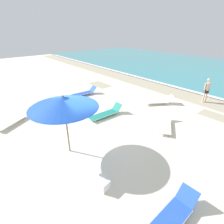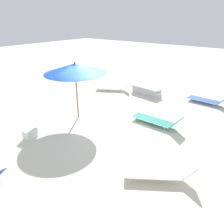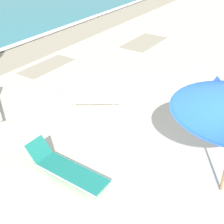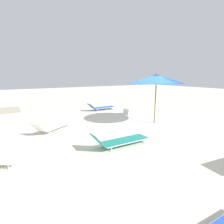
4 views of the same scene
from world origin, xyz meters
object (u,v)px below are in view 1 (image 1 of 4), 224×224
(sun_lounger_beside_umbrella, at_px, (85,92))
(sun_lounger_near_water_right, at_px, (165,123))
(sun_lounger_near_water_left, at_px, (159,101))
(beach_umbrella, at_px, (64,102))
(sun_lounger_under_umbrella, at_px, (14,119))
(lounger_stack, at_px, (46,106))
(beachgoer_wading_adult, at_px, (207,89))
(sun_lounger_mid_beach_solo, at_px, (172,216))
(cooler_box, at_px, (102,184))
(sun_lounger_mid_beach_pair_a, at_px, (106,113))

(sun_lounger_beside_umbrella, relative_size, sun_lounger_near_water_right, 1.03)
(sun_lounger_near_water_left, distance_m, sun_lounger_near_water_right, 3.25)
(beach_umbrella, xyz_separation_m, sun_lounger_beside_umbrella, (-5.63, 4.31, -2.13))
(sun_lounger_under_umbrella, relative_size, sun_lounger_beside_umbrella, 1.05)
(beach_umbrella, xyz_separation_m, lounger_stack, (-4.93, 0.88, -2.10))
(sun_lounger_under_umbrella, bearing_deg, sun_lounger_near_water_left, 36.34)
(beach_umbrella, height_order, beachgoer_wading_adult, beach_umbrella)
(beach_umbrella, xyz_separation_m, beachgoer_wading_adult, (1.25, 10.24, -1.35))
(sun_lounger_mid_beach_solo, distance_m, beachgoer_wading_adult, 10.18)
(beach_umbrella, distance_m, sun_lounger_under_umbrella, 4.99)
(beach_umbrella, relative_size, sun_lounger_near_water_left, 1.36)
(beach_umbrella, xyz_separation_m, sun_lounger_near_water_right, (1.50, 5.01, -2.13))
(sun_lounger_under_umbrella, xyz_separation_m, beachgoer_wading_adult, (5.61, 11.45, 0.78))
(sun_lounger_under_umbrella, relative_size, sun_lounger_mid_beach_solo, 1.02)
(beach_umbrella, height_order, sun_lounger_near_water_left, beach_umbrella)
(sun_lounger_under_umbrella, bearing_deg, cooler_box, -21.39)
(lounger_stack, height_order, cooler_box, lounger_stack)
(sun_lounger_beside_umbrella, relative_size, sun_lounger_near_water_left, 1.03)
(lounger_stack, height_order, sun_lounger_beside_umbrella, sun_lounger_beside_umbrella)
(beach_umbrella, xyz_separation_m, sun_lounger_under_umbrella, (-4.35, -1.20, -2.13))
(sun_lounger_beside_umbrella, height_order, beachgoer_wading_adult, beachgoer_wading_adult)
(beachgoer_wading_adult, xyz_separation_m, cooler_box, (1.26, -10.34, -0.81))
(sun_lounger_mid_beach_solo, distance_m, sun_lounger_mid_beach_pair_a, 6.81)
(sun_lounger_beside_umbrella, distance_m, cooler_box, 9.27)
(beach_umbrella, height_order, sun_lounger_mid_beach_pair_a, beach_umbrella)
(lounger_stack, distance_m, beachgoer_wading_adult, 11.25)
(sun_lounger_near_water_right, bearing_deg, sun_lounger_mid_beach_pair_a, 174.23)
(sun_lounger_near_water_right, bearing_deg, sun_lounger_near_water_left, 97.56)
(sun_lounger_near_water_right, bearing_deg, beachgoer_wading_adult, 58.39)
(sun_lounger_near_water_right, distance_m, sun_lounger_mid_beach_solo, 5.36)
(lounger_stack, distance_m, sun_lounger_near_water_right, 7.64)
(sun_lounger_under_umbrella, bearing_deg, sun_lounger_beside_umbrella, 72.55)
(beachgoer_wading_adult, bearing_deg, cooler_box, 35.46)
(beach_umbrella, height_order, sun_lounger_under_umbrella, beach_umbrella)
(sun_lounger_near_water_right, distance_m, cooler_box, 5.20)
(sun_lounger_near_water_left, relative_size, cooler_box, 3.77)
(beach_umbrella, relative_size, sun_lounger_mid_beach_solo, 1.29)
(sun_lounger_beside_umbrella, bearing_deg, sun_lounger_under_umbrella, -73.66)
(lounger_stack, xyz_separation_m, sun_lounger_near_water_right, (6.43, 4.13, -0.03))
(sun_lounger_under_umbrella, relative_size, sun_lounger_near_water_left, 1.08)
(sun_lounger_under_umbrella, height_order, sun_lounger_beside_umbrella, sun_lounger_under_umbrella)
(sun_lounger_near_water_right, height_order, sun_lounger_mid_beach_pair_a, sun_lounger_mid_beach_pair_a)
(sun_lounger_near_water_right, xyz_separation_m, beachgoer_wading_adult, (-0.25, 5.24, 0.78))
(beach_umbrella, distance_m, sun_lounger_mid_beach_solo, 5.21)
(lounger_stack, distance_m, cooler_box, 7.51)
(beach_umbrella, relative_size, sun_lounger_under_umbrella, 1.26)
(sun_lounger_under_umbrella, distance_m, cooler_box, 6.96)
(lounger_stack, bearing_deg, beach_umbrella, -2.08)
(beach_umbrella, relative_size, sun_lounger_near_water_right, 1.37)
(cooler_box, bearing_deg, beach_umbrella, -9.03)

